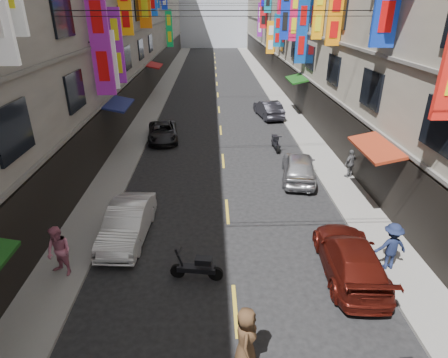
{
  "coord_description": "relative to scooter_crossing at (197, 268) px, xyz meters",
  "views": [
    {
      "loc": [
        -0.63,
        3.38,
        8.44
      ],
      "look_at": [
        -0.36,
        11.38,
        4.7
      ],
      "focal_mm": 30.0,
      "sensor_mm": 36.0,
      "label": 1
    }
  ],
  "objects": [
    {
      "name": "car_left_mid",
      "position": [
        -2.81,
        2.53,
        0.25
      ],
      "size": [
        1.72,
        4.29,
        1.39
      ],
      "primitive_type": "imported",
      "rotation": [
        0.0,
        0.0,
        -0.06
      ],
      "color": "silver",
      "rests_on": "ground"
    },
    {
      "name": "street_awnings",
      "position": [
        -0.07,
        12.51,
        2.56
      ],
      "size": [
        13.99,
        35.2,
        0.41
      ],
      "color": "#134412",
      "rests_on": "ground"
    },
    {
      "name": "pedestrian_lfar",
      "position": [
        -4.57,
        0.25,
        0.58
      ],
      "size": [
        1.06,
        0.95,
        1.81
      ],
      "primitive_type": "imported",
      "rotation": [
        0.0,
        0.0,
        -0.48
      ],
      "color": "#C26681",
      "rests_on": "sidewalk_left"
    },
    {
      "name": "sidewalk_right",
      "position": [
        7.19,
        28.51,
        -0.38
      ],
      "size": [
        2.0,
        90.0,
        0.12
      ],
      "primitive_type": "cube",
      "color": "slate",
      "rests_on": "ground"
    },
    {
      "name": "car_right_far",
      "position": [
        5.19,
        19.92,
        0.25
      ],
      "size": [
        2.15,
        4.41,
        1.39
      ],
      "primitive_type": "imported",
      "rotation": [
        0.0,
        0.0,
        3.31
      ],
      "color": "#232229",
      "rests_on": "ground"
    },
    {
      "name": "car_right_mid",
      "position": [
        5.09,
        7.83,
        0.28
      ],
      "size": [
        2.39,
        4.44,
        1.44
      ],
      "primitive_type": "imported",
      "rotation": [
        0.0,
        0.0,
        2.97
      ],
      "color": "#B4B5B9",
      "rests_on": "ground"
    },
    {
      "name": "pedestrian_rnear",
      "position": [
        6.59,
        0.24,
        0.55
      ],
      "size": [
        1.15,
        0.65,
        1.74
      ],
      "primitive_type": "imported",
      "rotation": [
        0.0,
        0.0,
        3.2
      ],
      "color": "#161E3D",
      "rests_on": "sidewalk_right"
    },
    {
      "name": "car_right_near",
      "position": [
        5.19,
        0.11,
        0.22
      ],
      "size": [
        2.15,
        4.69,
        1.33
      ],
      "primitive_type": "imported",
      "rotation": [
        0.0,
        0.0,
        3.08
      ],
      "color": "#55150E",
      "rests_on": "ground"
    },
    {
      "name": "lane_markings",
      "position": [
        1.19,
        25.51,
        -0.44
      ],
      "size": [
        0.12,
        80.2,
        0.01
      ],
      "color": "gold",
      "rests_on": "ground"
    },
    {
      "name": "scooter_crossing",
      "position": [
        0.0,
        0.0,
        0.0
      ],
      "size": [
        1.8,
        0.58,
        1.14
      ],
      "rotation": [
        0.0,
        0.0,
        1.42
      ],
      "color": "black",
      "rests_on": "ground"
    },
    {
      "name": "pedestrian_rfar",
      "position": [
        7.79,
        7.76,
        0.44
      ],
      "size": [
        1.03,
        0.89,
        1.53
      ],
      "primitive_type": "imported",
      "rotation": [
        0.0,
        0.0,
        3.68
      ],
      "color": "#515153",
      "rests_on": "sidewalk_right"
    },
    {
      "name": "pedestrian_crossing",
      "position": [
        1.33,
        -3.39,
        0.47
      ],
      "size": [
        0.71,
        0.96,
        1.81
      ],
      "primitive_type": "imported",
      "rotation": [
        0.0,
        0.0,
        1.45
      ],
      "color": "#452F1B",
      "rests_on": "ground"
    },
    {
      "name": "car_left_far",
      "position": [
        -2.81,
        14.42,
        0.14
      ],
      "size": [
        2.43,
        4.39,
        1.16
      ],
      "primitive_type": "imported",
      "rotation": [
        0.0,
        0.0,
        0.12
      ],
      "color": "black",
      "rests_on": "ground"
    },
    {
      "name": "scooter_far_right",
      "position": [
        4.58,
        12.32,
        0.0
      ],
      "size": [
        0.5,
        1.8,
        1.14
      ],
      "rotation": [
        0.0,
        0.0,
        3.2
      ],
      "color": "black",
      "rests_on": "ground"
    },
    {
      "name": "sidewalk_left",
      "position": [
        -4.81,
        28.51,
        -0.38
      ],
      "size": [
        2.0,
        90.0,
        0.12
      ],
      "primitive_type": "cube",
      "color": "slate",
      "rests_on": "ground"
    }
  ]
}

